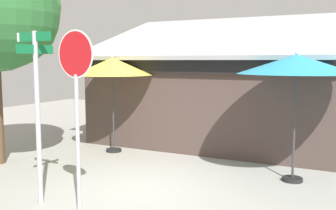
{
  "coord_description": "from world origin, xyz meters",
  "views": [
    {
      "loc": [
        3.95,
        -6.77,
        2.62
      ],
      "look_at": [
        -0.04,
        1.2,
        1.6
      ],
      "focal_mm": 41.6,
      "sensor_mm": 36.0,
      "label": 1
    }
  ],
  "objects_px": {
    "stop_sign": "(76,87)",
    "patio_umbrella_teal_center": "(297,65)",
    "street_sign_post": "(37,101)",
    "patio_umbrella_mustard_left": "(112,67)"
  },
  "relations": [
    {
      "from": "stop_sign",
      "to": "patio_umbrella_teal_center",
      "type": "distance_m",
      "value": 4.63
    },
    {
      "from": "street_sign_post",
      "to": "stop_sign",
      "type": "height_order",
      "value": "street_sign_post"
    },
    {
      "from": "patio_umbrella_teal_center",
      "to": "street_sign_post",
      "type": "bearing_deg",
      "value": -139.11
    },
    {
      "from": "stop_sign",
      "to": "patio_umbrella_mustard_left",
      "type": "xyz_separation_m",
      "value": [
        -2.1,
        4.1,
        0.26
      ]
    },
    {
      "from": "street_sign_post",
      "to": "patio_umbrella_mustard_left",
      "type": "bearing_deg",
      "value": 105.61
    },
    {
      "from": "patio_umbrella_mustard_left",
      "to": "stop_sign",
      "type": "bearing_deg",
      "value": -62.82
    },
    {
      "from": "patio_umbrella_mustard_left",
      "to": "patio_umbrella_teal_center",
      "type": "bearing_deg",
      "value": -6.4
    },
    {
      "from": "stop_sign",
      "to": "patio_umbrella_mustard_left",
      "type": "height_order",
      "value": "stop_sign"
    },
    {
      "from": "stop_sign",
      "to": "patio_umbrella_teal_center",
      "type": "xyz_separation_m",
      "value": [
        2.97,
        3.53,
        0.34
      ]
    },
    {
      "from": "street_sign_post",
      "to": "patio_umbrella_mustard_left",
      "type": "distance_m",
      "value": 4.19
    }
  ]
}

